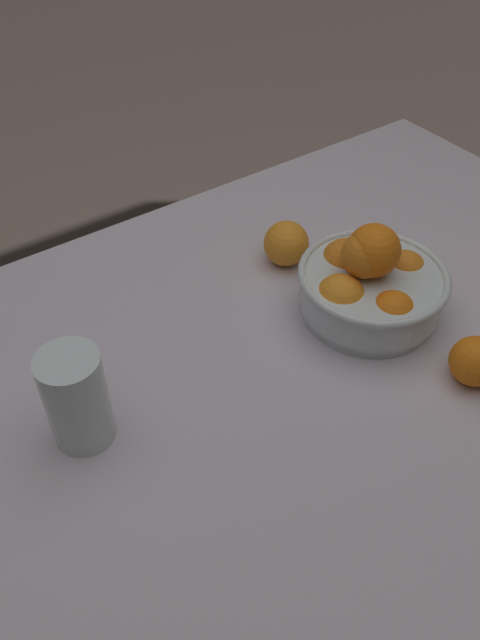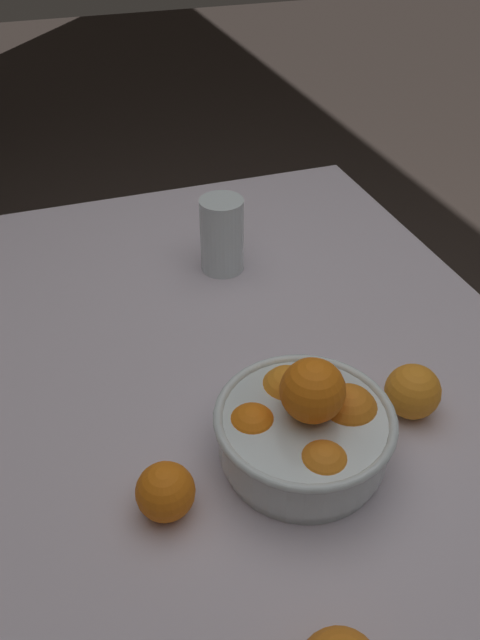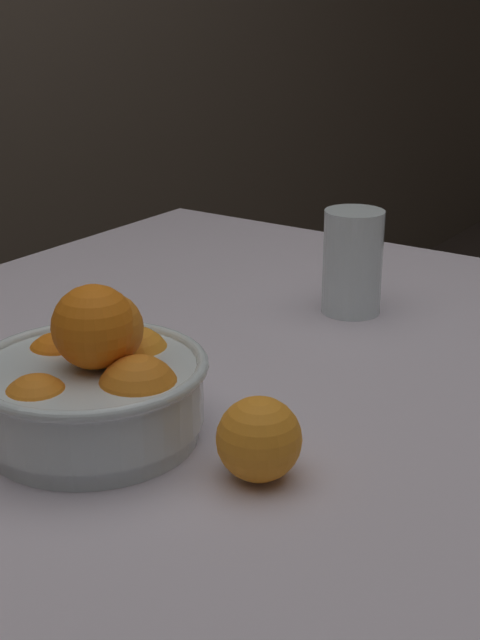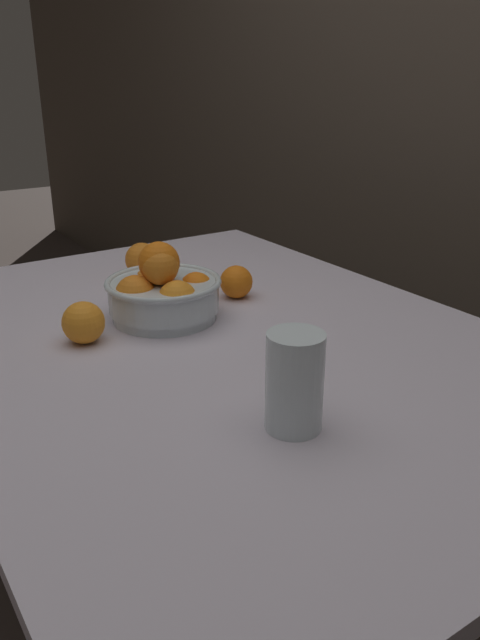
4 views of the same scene
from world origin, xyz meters
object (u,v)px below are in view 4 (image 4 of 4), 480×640
(orange_loose_aside, at_px, (83,323))
(juice_glass, at_px, (294,387))
(orange_loose_near_bowl, at_px, (236,282))
(orange_loose_front, at_px, (142,260))
(fruit_bowl, at_px, (163,292))

(orange_loose_aside, bearing_deg, juice_glass, 17.28)
(juice_glass, relative_size, orange_loose_near_bowl, 1.97)
(juice_glass, height_order, orange_loose_near_bowl, juice_glass)
(juice_glass, distance_m, orange_loose_front, 0.75)
(fruit_bowl, height_order, juice_glass, fruit_bowl)
(fruit_bowl, xyz_separation_m, orange_loose_near_bowl, (-0.03, 0.19, -0.02))
(orange_loose_near_bowl, bearing_deg, juice_glass, -24.81)
(fruit_bowl, relative_size, orange_loose_near_bowl, 3.22)
(fruit_bowl, bearing_deg, orange_loose_front, 162.96)
(juice_glass, relative_size, orange_loose_front, 1.73)
(orange_loose_front, bearing_deg, orange_loose_near_bowl, 22.40)
(fruit_bowl, height_order, orange_loose_front, fruit_bowl)
(juice_glass, xyz_separation_m, orange_loose_aside, (-0.44, -0.14, -0.02))
(fruit_bowl, distance_m, orange_loose_aside, 0.18)
(orange_loose_near_bowl, bearing_deg, fruit_bowl, -82.39)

